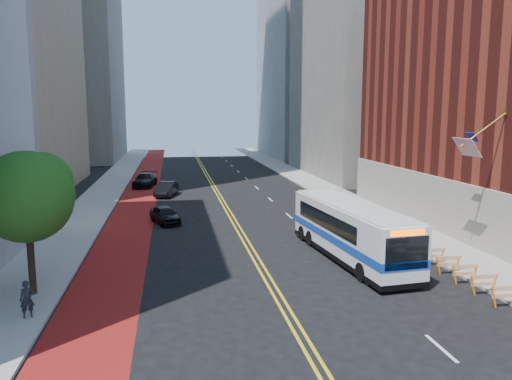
{
  "coord_description": "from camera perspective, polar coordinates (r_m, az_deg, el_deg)",
  "views": [
    {
      "loc": [
        -4.75,
        -17.76,
        8.54
      ],
      "look_at": [
        -0.38,
        8.0,
        4.47
      ],
      "focal_mm": 35.0,
      "sensor_mm": 36.0,
      "label": 1
    }
  ],
  "objects": [
    {
      "name": "street_tree",
      "position": [
        24.93,
        -24.61,
        -0.32
      ],
      "size": [
        4.2,
        4.2,
        6.7
      ],
      "color": "black",
      "rests_on": "sidewalk_left"
    },
    {
      "name": "bus_lane_paint",
      "position": [
        48.63,
        -13.43,
        -1.5
      ],
      "size": [
        3.6,
        140.0,
        0.01
      ],
      "primitive_type": "cube",
      "color": "maroon",
      "rests_on": "ground"
    },
    {
      "name": "transit_bus",
      "position": [
        29.87,
        10.66,
        -4.5
      ],
      "size": [
        3.75,
        12.18,
        3.29
      ],
      "rotation": [
        0.0,
        0.0,
        0.1
      ],
      "color": "silver",
      "rests_on": "ground"
    },
    {
      "name": "midrise_right_far",
      "position": [
        101.76,
        7.38,
        19.52
      ],
      "size": [
        20.0,
        28.0,
        55.0
      ],
      "primitive_type": "cube",
      "color": "gray",
      "rests_on": "ground"
    },
    {
      "name": "pedestrian",
      "position": [
        23.01,
        -24.69,
        -11.28
      ],
      "size": [
        0.66,
        0.54,
        1.56
      ],
      "primitive_type": "imported",
      "rotation": [
        0.0,
        0.0,
        0.33
      ],
      "color": "black",
      "rests_on": "sidewalk_left"
    },
    {
      "name": "center_line_inner",
      "position": [
        48.73,
        -4.1,
        -1.26
      ],
      "size": [
        0.14,
        140.0,
        0.01
      ],
      "primitive_type": "cube",
      "color": "gold",
      "rests_on": "ground"
    },
    {
      "name": "sidewalk_left",
      "position": [
        49.04,
        -17.99,
        -1.52
      ],
      "size": [
        4.0,
        140.0,
        0.15
      ],
      "primitive_type": "cube",
      "color": "gray",
      "rests_on": "ground"
    },
    {
      "name": "ground",
      "position": [
        20.27,
        5.05,
        -16.1
      ],
      "size": [
        160.0,
        160.0,
        0.0
      ],
      "primitive_type": "plane",
      "color": "black",
      "rests_on": "ground"
    },
    {
      "name": "car_c",
      "position": [
        59.36,
        -12.56,
        1.13
      ],
      "size": [
        2.98,
        5.62,
        1.55
      ],
      "primitive_type": "imported",
      "rotation": [
        0.0,
        0.0,
        -0.16
      ],
      "color": "black",
      "rests_on": "ground"
    },
    {
      "name": "car_a",
      "position": [
        39.42,
        -10.36,
        -2.81
      ],
      "size": [
        2.77,
        4.23,
        1.34
      ],
      "primitive_type": "imported",
      "rotation": [
        0.0,
        0.0,
        0.33
      ],
      "color": "black",
      "rests_on": "ground"
    },
    {
      "name": "sidewalk_right",
      "position": [
        51.31,
        9.56,
        -0.76
      ],
      "size": [
        4.0,
        140.0,
        0.15
      ],
      "primitive_type": "cube",
      "color": "gray",
      "rests_on": "ground"
    },
    {
      "name": "center_line_outer",
      "position": [
        48.76,
        -3.68,
        -1.24
      ],
      "size": [
        0.14,
        140.0,
        0.01
      ],
      "primitive_type": "cube",
      "color": "gold",
      "rests_on": "ground"
    },
    {
      "name": "construction_barriers",
      "position": [
        26.77,
        23.65,
        -9.0
      ],
      "size": [
        1.42,
        10.91,
        1.0
      ],
      "color": "orange",
      "rests_on": "ground"
    },
    {
      "name": "lane_dashes",
      "position": [
        57.21,
        0.09,
        0.28
      ],
      "size": [
        0.14,
        98.2,
        0.01
      ],
      "color": "silver",
      "rests_on": "ground"
    },
    {
      "name": "car_b",
      "position": [
        52.19,
        -10.19,
        0.11
      ],
      "size": [
        2.58,
        4.7,
        1.47
      ],
      "primitive_type": "imported",
      "rotation": [
        0.0,
        0.0,
        -0.24
      ],
      "color": "black",
      "rests_on": "ground"
    },
    {
      "name": "midrise_right_near",
      "position": [
        72.29,
        13.74,
        17.73
      ],
      "size": [
        18.0,
        26.0,
        40.0
      ],
      "primitive_type": "cube",
      "color": "slate",
      "rests_on": "ground"
    }
  ]
}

